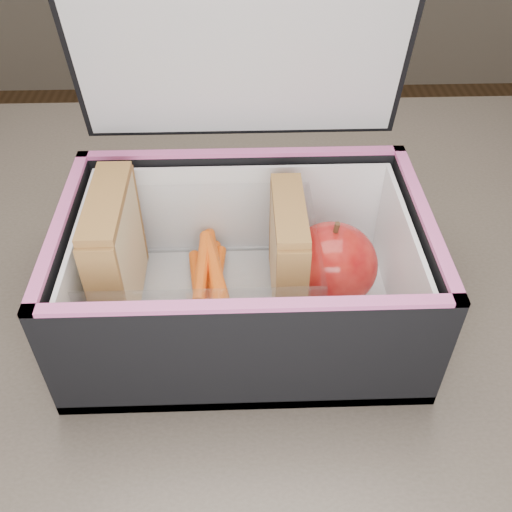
{
  "coord_description": "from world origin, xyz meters",
  "views": [
    {
      "loc": [
        -0.06,
        -0.37,
        1.14
      ],
      "look_at": [
        -0.05,
        -0.01,
        0.81
      ],
      "focal_mm": 40.0,
      "sensor_mm": 36.0,
      "label": 1
    }
  ],
  "objects": [
    {
      "name": "kitchen_table",
      "position": [
        0.0,
        0.0,
        0.66
      ],
      "size": [
        1.2,
        0.8,
        0.75
      ],
      "color": "brown",
      "rests_on": "ground"
    },
    {
      "name": "lunch_bag",
      "position": [
        -0.06,
        -0.02,
        0.81
      ],
      "size": [
        0.3,
        0.24,
        0.3
      ],
      "color": "black",
      "rests_on": "kitchen_table"
    },
    {
      "name": "plastic_tub",
      "position": [
        -0.1,
        -0.01,
        0.8
      ],
      "size": [
        0.19,
        0.14,
        0.08
      ],
      "primitive_type": null,
      "color": "white",
      "rests_on": "lunch_bag"
    },
    {
      "name": "sandwich_left",
      "position": [
        -0.17,
        -0.01,
        0.82
      ],
      "size": [
        0.03,
        0.1,
        0.11
      ],
      "color": "#E5C18B",
      "rests_on": "plastic_tub"
    },
    {
      "name": "sandwich_right",
      "position": [
        -0.02,
        -0.01,
        0.82
      ],
      "size": [
        0.03,
        0.09,
        0.1
      ],
      "color": "#E5C18B",
      "rests_on": "plastic_tub"
    },
    {
      "name": "carrot_sticks",
      "position": [
        -0.09,
        -0.0,
        0.78
      ],
      "size": [
        0.04,
        0.13,
        0.03
      ],
      "color": "#FF630F",
      "rests_on": "plastic_tub"
    },
    {
      "name": "paper_napkin",
      "position": [
        0.02,
        -0.01,
        0.77
      ],
      "size": [
        0.07,
        0.07,
        0.01
      ],
      "primitive_type": "cube",
      "rotation": [
        0.0,
        0.0,
        -0.02
      ],
      "color": "white",
      "rests_on": "lunch_bag"
    },
    {
      "name": "red_apple",
      "position": [
        0.01,
        -0.02,
        0.81
      ],
      "size": [
        0.09,
        0.09,
        0.08
      ],
      "rotation": [
        0.0,
        0.0,
        0.22
      ],
      "color": "#890007",
      "rests_on": "paper_napkin"
    }
  ]
}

